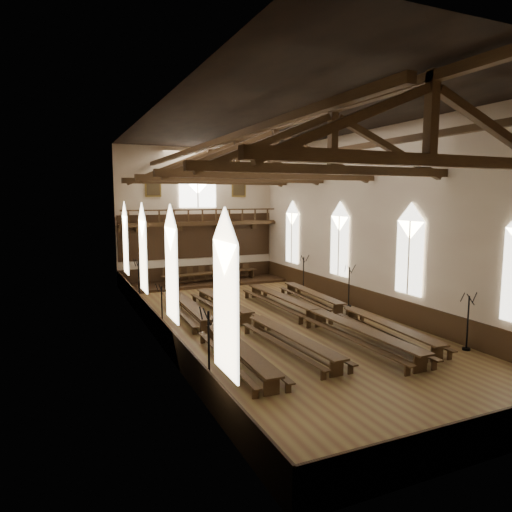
{
  "coord_description": "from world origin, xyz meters",
  "views": [
    {
      "loc": [
        -9.98,
        -20.15,
        6.34
      ],
      "look_at": [
        -0.33,
        1.5,
        3.29
      ],
      "focal_mm": 32.0,
      "sensor_mm": 36.0,
      "label": 1
    }
  ],
  "objects_px": {
    "candelabrum_right_mid": "(349,294)",
    "candelabrum_left_far": "(139,291)",
    "candelabrum_right_near": "(467,333)",
    "candelabrum_left_near": "(209,366)",
    "high_table": "(211,274)",
    "refectory_row_a": "(211,326)",
    "refectory_row_d": "(346,309)",
    "candelabrum_right_far": "(303,280)",
    "refectory_row_c": "(316,314)",
    "refectory_row_b": "(252,318)",
    "candelabrum_left_mid": "(162,319)",
    "dais": "(211,283)"
  },
  "relations": [
    {
      "from": "refectory_row_a",
      "to": "refectory_row_d",
      "type": "xyz_separation_m",
      "value": [
        7.48,
        0.17,
        0.01
      ]
    },
    {
      "from": "refectory_row_b",
      "to": "refectory_row_d",
      "type": "xyz_separation_m",
      "value": [
        5.23,
        -0.32,
        -0.0
      ]
    },
    {
      "from": "high_table",
      "to": "candelabrum_left_mid",
      "type": "relative_size",
      "value": 3.09
    },
    {
      "from": "refectory_row_d",
      "to": "high_table",
      "type": "xyz_separation_m",
      "value": [
        -3.38,
        12.11,
        0.25
      ]
    },
    {
      "from": "candelabrum_left_far",
      "to": "candelabrum_right_mid",
      "type": "bearing_deg",
      "value": -25.28
    },
    {
      "from": "dais",
      "to": "candelabrum_right_mid",
      "type": "xyz_separation_m",
      "value": [
        5.09,
        -9.99,
        0.66
      ]
    },
    {
      "from": "candelabrum_right_near",
      "to": "candelabrum_right_mid",
      "type": "bearing_deg",
      "value": 90.0
    },
    {
      "from": "refectory_row_a",
      "to": "high_table",
      "type": "distance_m",
      "value": 12.95
    },
    {
      "from": "refectory_row_b",
      "to": "candelabrum_right_near",
      "type": "relative_size",
      "value": 5.78
    },
    {
      "from": "candelabrum_left_near",
      "to": "refectory_row_d",
      "type": "bearing_deg",
      "value": 31.34
    },
    {
      "from": "refectory_row_a",
      "to": "high_table",
      "type": "relative_size",
      "value": 1.89
    },
    {
      "from": "candelabrum_left_near",
      "to": "high_table",
      "type": "bearing_deg",
      "value": 71.38
    },
    {
      "from": "high_table",
      "to": "candelabrum_left_near",
      "type": "distance_m",
      "value": 18.82
    },
    {
      "from": "candelabrum_right_near",
      "to": "candelabrum_left_far",
      "type": "bearing_deg",
      "value": 129.27
    },
    {
      "from": "refectory_row_b",
      "to": "candelabrum_right_far",
      "type": "xyz_separation_m",
      "value": [
        6.94,
        7.07,
        0.22
      ]
    },
    {
      "from": "candelabrum_right_mid",
      "to": "candelabrum_left_far",
      "type": "bearing_deg",
      "value": 154.72
    },
    {
      "from": "refectory_row_b",
      "to": "candelabrum_left_far",
      "type": "height_order",
      "value": "candelabrum_left_far"
    },
    {
      "from": "refectory_row_b",
      "to": "dais",
      "type": "bearing_deg",
      "value": 81.11
    },
    {
      "from": "candelabrum_left_near",
      "to": "dais",
      "type": "bearing_deg",
      "value": 71.38
    },
    {
      "from": "refectory_row_c",
      "to": "high_table",
      "type": "bearing_deg",
      "value": 96.23
    },
    {
      "from": "candelabrum_left_far",
      "to": "candelabrum_left_near",
      "type": "bearing_deg",
      "value": -90.0
    },
    {
      "from": "candelabrum_left_far",
      "to": "candelabrum_right_far",
      "type": "distance_m",
      "value": 11.1
    },
    {
      "from": "dais",
      "to": "candelabrum_right_far",
      "type": "bearing_deg",
      "value": -42.84
    },
    {
      "from": "refectory_row_d",
      "to": "candelabrum_left_mid",
      "type": "xyz_separation_m",
      "value": [
        -9.39,
        1.25,
        0.21
      ]
    },
    {
      "from": "dais",
      "to": "candelabrum_left_mid",
      "type": "distance_m",
      "value": 12.43
    },
    {
      "from": "dais",
      "to": "candelabrum_right_mid",
      "type": "relative_size",
      "value": 4.6
    },
    {
      "from": "refectory_row_c",
      "to": "candelabrum_left_far",
      "type": "xyz_separation_m",
      "value": [
        -7.37,
        7.7,
        0.29
      ]
    },
    {
      "from": "refectory_row_d",
      "to": "candelabrum_left_mid",
      "type": "bearing_deg",
      "value": 172.45
    },
    {
      "from": "refectory_row_d",
      "to": "candelabrum_left_far",
      "type": "bearing_deg",
      "value": 141.89
    },
    {
      "from": "dais",
      "to": "high_table",
      "type": "relative_size",
      "value": 1.54
    },
    {
      "from": "refectory_row_c",
      "to": "candelabrum_left_near",
      "type": "xyz_separation_m",
      "value": [
        -7.37,
        -5.39,
        0.3
      ]
    },
    {
      "from": "dais",
      "to": "candelabrum_left_near",
      "type": "distance_m",
      "value": 18.83
    },
    {
      "from": "refectory_row_a",
      "to": "candelabrum_right_far",
      "type": "relative_size",
      "value": 5.75
    },
    {
      "from": "refectory_row_c",
      "to": "candelabrum_left_near",
      "type": "distance_m",
      "value": 9.13
    },
    {
      "from": "candelabrum_right_near",
      "to": "candelabrum_left_near",
      "type": "bearing_deg",
      "value": 177.48
    },
    {
      "from": "high_table",
      "to": "refectory_row_a",
      "type": "bearing_deg",
      "value": -108.45
    },
    {
      "from": "refectory_row_d",
      "to": "candelabrum_right_far",
      "type": "xyz_separation_m",
      "value": [
        1.71,
        7.39,
        0.22
      ]
    },
    {
      "from": "candelabrum_left_near",
      "to": "candelabrum_left_far",
      "type": "distance_m",
      "value": 13.09
    },
    {
      "from": "refectory_row_b",
      "to": "refectory_row_d",
      "type": "bearing_deg",
      "value": -3.47
    },
    {
      "from": "candelabrum_right_mid",
      "to": "candelabrum_right_far",
      "type": "distance_m",
      "value": 5.27
    },
    {
      "from": "refectory_row_b",
      "to": "refectory_row_c",
      "type": "bearing_deg",
      "value": -11.48
    },
    {
      "from": "candelabrum_left_mid",
      "to": "candelabrum_right_far",
      "type": "bearing_deg",
      "value": 28.97
    },
    {
      "from": "dais",
      "to": "candelabrum_left_far",
      "type": "height_order",
      "value": "candelabrum_left_far"
    },
    {
      "from": "refectory_row_b",
      "to": "refectory_row_c",
      "type": "xyz_separation_m",
      "value": [
        3.2,
        -0.65,
        0.05
      ]
    },
    {
      "from": "dais",
      "to": "candelabrum_left_mid",
      "type": "height_order",
      "value": "candelabrum_left_mid"
    },
    {
      "from": "dais",
      "to": "candelabrum_right_near",
      "type": "bearing_deg",
      "value": -74.47
    },
    {
      "from": "refectory_row_b",
      "to": "candelabrum_right_mid",
      "type": "xyz_separation_m",
      "value": [
        6.94,
        1.81,
        0.23
      ]
    },
    {
      "from": "refectory_row_d",
      "to": "high_table",
      "type": "distance_m",
      "value": 12.58
    },
    {
      "from": "refectory_row_d",
      "to": "candelabrum_right_near",
      "type": "distance_m",
      "value": 6.44
    },
    {
      "from": "candelabrum_right_far",
      "to": "candelabrum_right_near",
      "type": "bearing_deg",
      "value": -90.0
    }
  ]
}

